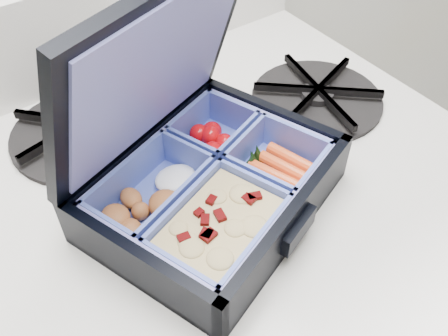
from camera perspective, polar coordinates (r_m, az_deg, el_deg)
bento_box at (r=0.49m, az=-1.24°, el=-2.29°), size 0.28×0.25×0.06m
burner_grate at (r=0.63m, az=10.65°, el=8.41°), size 0.21×0.21×0.02m
burner_grate_rear at (r=0.60m, az=-15.82°, el=4.35°), size 0.20×0.20×0.02m
fork at (r=0.62m, az=-3.16°, el=6.91°), size 0.14×0.17×0.01m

